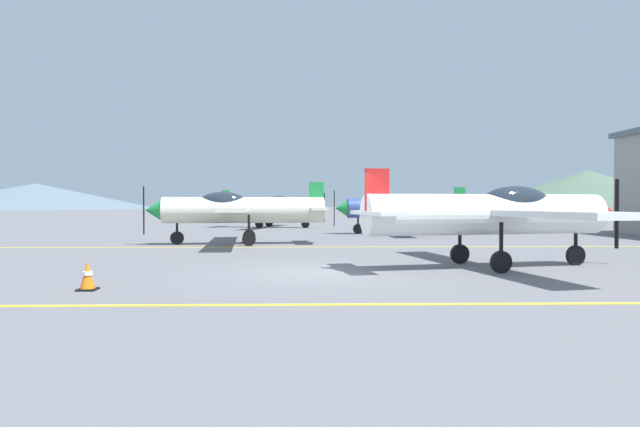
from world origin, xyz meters
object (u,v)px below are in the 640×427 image
airplane_mid (237,209)px  airplane_near (496,213)px  airplane_far (402,207)px  traffic_cone_side (88,276)px  airplane_back (271,206)px  car_sedan (523,217)px

airplane_mid → airplane_near: bearing=-46.7°
airplane_mid → airplane_far: bearing=42.5°
airplane_mid → traffic_cone_side: size_ratio=14.89×
airplane_back → traffic_cone_side: 27.45m
airplane_back → car_sedan: size_ratio=1.98×
airplane_back → airplane_far: bearing=-44.4°
airplane_near → traffic_cone_side: (-9.48, -3.61, -1.19)m
airplane_mid → car_sedan: size_ratio=1.99×
airplane_near → airplane_back: size_ratio=1.00×
airplane_near → airplane_far: (0.23, 16.08, 0.00)m
car_sedan → airplane_near: bearing=-113.6°
airplane_near → airplane_far: size_ratio=1.00×
traffic_cone_side → airplane_mid: bearing=83.2°
airplane_far → airplane_near: bearing=-90.8°
airplane_near → airplane_mid: 11.71m
airplane_mid → traffic_cone_side: bearing=-96.8°
car_sedan → traffic_cone_side: 28.63m
airplane_far → car_sedan: (8.00, 2.79, -0.64)m
airplane_far → car_sedan: bearing=19.2°
airplane_mid → car_sedan: 19.28m
airplane_near → airplane_back: same height
airplane_far → airplane_back: (-7.84, 7.67, 0.00)m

